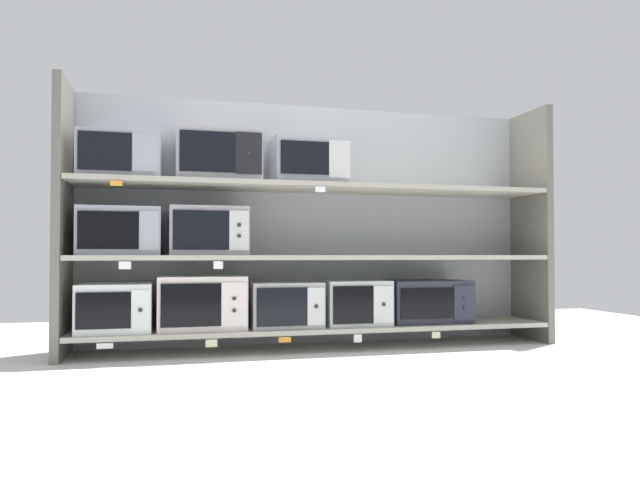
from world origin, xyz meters
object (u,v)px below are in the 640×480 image
Objects in this scene: microwave_9 at (309,163)px; microwave_8 at (218,157)px; microwave_0 at (116,307)px; microwave_3 at (354,302)px; microwave_2 at (285,304)px; microwave_6 at (209,231)px; microwave_1 at (202,302)px; microwave_5 at (121,231)px; microwave_4 at (426,301)px; microwave_7 at (121,157)px.

microwave_8 is at bearing -179.97° from microwave_9.
microwave_3 is at bearing -0.01° from microwave_0.
microwave_0 is at bearing 179.99° from microwave_3.
microwave_6 reaches higher than microwave_2.
microwave_1 is at bearing -0.03° from microwave_0.
microwave_2 is at bearing -179.99° from microwave_3.
microwave_2 is 0.95× the size of microwave_5.
microwave_6 is at bearing -0.11° from microwave_1.
microwave_2 is 0.95× the size of microwave_6.
microwave_4 is 1.18× the size of microwave_7.
microwave_5 is at bearing -179.99° from microwave_4.
microwave_0 is 0.76× the size of microwave_4.
microwave_5 is 1.00× the size of microwave_6.
microwave_0 is at bearing -179.99° from microwave_9.
microwave_9 is at bearing 0.19° from microwave_2.
microwave_2 is (1.04, -0.00, -0.00)m from microwave_0.
microwave_4 is at bearing 0.01° from microwave_7.
microwave_8 is (0.10, 0.00, 0.92)m from microwave_1.
microwave_3 is (0.99, -0.00, -0.02)m from microwave_1.
microwave_9 is (1.20, 0.00, 0.92)m from microwave_0.
microwave_6 reaches higher than microwave_1.
microwave_3 is 0.90× the size of microwave_7.
microwave_7 is at bearing -179.99° from microwave_4.
microwave_9 is at bearing 0.03° from microwave_1.
microwave_5 reaches higher than microwave_4.
microwave_4 is 1.55m from microwave_6.
microwave_2 is 0.94× the size of microwave_9.
microwave_3 is 0.76× the size of microwave_4.
microwave_9 is at bearing 0.03° from microwave_8.
microwave_9 is (0.68, 0.00, 0.90)m from microwave_1.
microwave_8 is 1.09× the size of microwave_9.
microwave_9 is at bearing 179.92° from microwave_3.
microwave_9 is at bearing 0.04° from microwave_6.
microwave_5 is (-0.49, 0.00, 0.44)m from microwave_1.
microwave_6 is (0.04, -0.00, 0.45)m from microwave_1.
microwave_9 is (-0.83, 0.00, 0.93)m from microwave_4.
microwave_3 is (1.50, -0.00, 0.00)m from microwave_0.
microwave_1 is at bearing 179.89° from microwave_6.
microwave_2 is at bearing -0.01° from microwave_6.
microwave_7 is at bearing -176.69° from microwave_5.
microwave_5 reaches higher than microwave_2.
microwave_3 is 1.55m from microwave_5.
microwave_9 is (1.17, 0.00, 0.01)m from microwave_7.
microwave_2 is 1.06× the size of microwave_3.
microwave_5 is 0.75m from microwave_8.
microwave_1 is 0.96× the size of microwave_4.
microwave_9 is at bearing 0.01° from microwave_5.
microwave_4 is at bearing 0.04° from microwave_3.
microwave_8 is (0.59, 0.00, 0.02)m from microwave_7.
microwave_0 is at bearing 179.97° from microwave_6.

